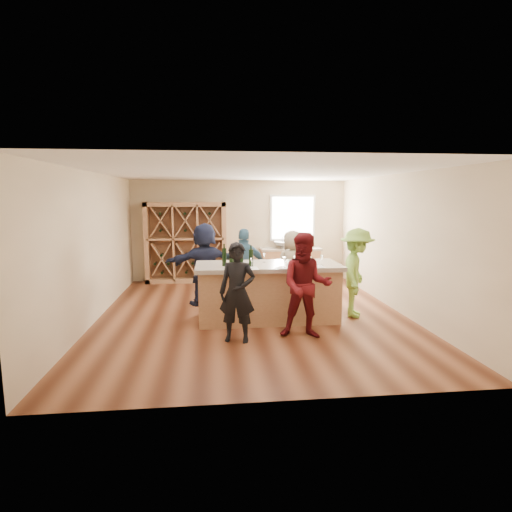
{
  "coord_description": "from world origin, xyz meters",
  "views": [
    {
      "loc": [
        -0.76,
        -7.75,
        2.32
      ],
      "look_at": [
        0.1,
        0.2,
        1.15
      ],
      "focal_mm": 28.0,
      "sensor_mm": 36.0,
      "label": 1
    }
  ],
  "objects": [
    {
      "name": "person_near_right",
      "position": [
        0.76,
        -1.43,
        0.88
      ],
      "size": [
        0.93,
        0.63,
        1.76
      ],
      "primitive_type": "imported",
      "rotation": [
        0.0,
        0.0,
        -0.19
      ],
      "color": "#590F14",
      "rests_on": "floor"
    },
    {
      "name": "tasting_counter_top",
      "position": [
        0.27,
        -0.38,
        1.04
      ],
      "size": [
        2.72,
        1.12,
        0.08
      ],
      "primitive_type": "cube",
      "color": "#A79A89",
      "rests_on": "tasting_counter_base"
    },
    {
      "name": "wine_glass_b",
      "position": [
        0.5,
        -0.82,
        1.18
      ],
      "size": [
        0.09,
        0.09,
        0.2
      ],
      "primitive_type": "cone",
      "rotation": [
        0.0,
        0.0,
        0.18
      ],
      "color": "white",
      "rests_on": "tasting_counter_top"
    },
    {
      "name": "back_counter_base",
      "position": [
        1.4,
        3.2,
        0.43
      ],
      "size": [
        1.6,
        0.58,
        0.86
      ],
      "primitive_type": "cube",
      "color": "#B07C54",
      "rests_on": "floor"
    },
    {
      "name": "wine_bottle_b",
      "position": [
        -0.44,
        -0.64,
        1.24
      ],
      "size": [
        0.1,
        0.1,
        0.33
      ],
      "primitive_type": "cylinder",
      "rotation": [
        0.0,
        0.0,
        0.31
      ],
      "color": "black",
      "rests_on": "tasting_counter_top"
    },
    {
      "name": "floor",
      "position": [
        0.0,
        0.0,
        -0.05
      ],
      "size": [
        6.0,
        7.0,
        0.1
      ],
      "primitive_type": "cube",
      "color": "brown",
      "rests_on": "ground"
    },
    {
      "name": "wine_bottle_d",
      "position": [
        -0.08,
        -0.64,
        1.24
      ],
      "size": [
        0.09,
        0.09,
        0.31
      ],
      "primitive_type": "cylinder",
      "rotation": [
        0.0,
        0.0,
        -0.21
      ],
      "color": "black",
      "rests_on": "tasting_counter_top"
    },
    {
      "name": "wall_left",
      "position": [
        -3.05,
        0.0,
        1.4
      ],
      "size": [
        0.1,
        7.0,
        2.8
      ],
      "primitive_type": "cube",
      "color": "beige",
      "rests_on": "ground"
    },
    {
      "name": "window_frame",
      "position": [
        1.5,
        3.47,
        1.75
      ],
      "size": [
        1.3,
        0.06,
        1.3
      ],
      "primitive_type": "cube",
      "color": "white",
      "rests_on": "wall_back"
    },
    {
      "name": "wine_glass_a",
      "position": [
        -0.08,
        -0.82,
        1.18
      ],
      "size": [
        0.09,
        0.09,
        0.19
      ],
      "primitive_type": "cone",
      "rotation": [
        0.0,
        0.0,
        0.22
      ],
      "color": "white",
      "rests_on": "tasting_counter_top"
    },
    {
      "name": "person_far_mid",
      "position": [
        -0.09,
        0.76,
        0.83
      ],
      "size": [
        1.07,
        0.72,
        1.67
      ],
      "primitive_type": "imported",
      "rotation": [
        0.0,
        0.0,
        2.9
      ],
      "color": "#335972",
      "rests_on": "floor"
    },
    {
      "name": "wine_glass_c",
      "position": [
        0.97,
        -0.82,
        1.17
      ],
      "size": [
        0.09,
        0.09,
        0.18
      ],
      "primitive_type": "cone",
      "rotation": [
        0.0,
        0.0,
        0.31
      ],
      "color": "white",
      "rests_on": "tasting_counter_top"
    },
    {
      "name": "tasting_menu_c",
      "position": [
        1.12,
        -0.76,
        1.08
      ],
      "size": [
        0.26,
        0.33,
        0.0
      ],
      "primitive_type": "cube",
      "rotation": [
        0.0,
        0.0,
        0.11
      ],
      "color": "white",
      "rests_on": "tasting_counter_top"
    },
    {
      "name": "wall_front",
      "position": [
        0.0,
        -3.55,
        1.4
      ],
      "size": [
        6.0,
        0.1,
        2.8
      ],
      "primitive_type": "cube",
      "color": "beige",
      "rests_on": "ground"
    },
    {
      "name": "person_far_right",
      "position": [
        0.98,
        0.83,
        0.81
      ],
      "size": [
        0.88,
        0.68,
        1.61
      ],
      "primitive_type": "imported",
      "rotation": [
        0.0,
        0.0,
        3.37
      ],
      "color": "gray",
      "rests_on": "floor"
    },
    {
      "name": "person_far_left",
      "position": [
        -0.95,
        0.87,
        0.9
      ],
      "size": [
        1.75,
        0.96,
        1.79
      ],
      "primitive_type": "imported",
      "rotation": [
        0.0,
        0.0,
        3.37
      ],
      "color": "#191E38",
      "rests_on": "floor"
    },
    {
      "name": "ceiling",
      "position": [
        0.0,
        0.0,
        2.85
      ],
      "size": [
        6.0,
        7.0,
        0.1
      ],
      "primitive_type": "cube",
      "color": "white",
      "rests_on": "ground"
    },
    {
      "name": "tasting_counter_base",
      "position": [
        0.27,
        -0.38,
        0.5
      ],
      "size": [
        2.6,
        1.0,
        1.0
      ],
      "primitive_type": "cube",
      "color": "#B07C54",
      "rests_on": "floor"
    },
    {
      "name": "wine_glass_f",
      "position": [
        0.22,
        -0.18,
        1.17
      ],
      "size": [
        0.07,
        0.07,
        0.18
      ],
      "primitive_type": "cone",
      "color": "white",
      "rests_on": "tasting_counter_top"
    },
    {
      "name": "wall_right",
      "position": [
        3.05,
        0.0,
        1.4
      ],
      "size": [
        0.1,
        7.0,
        2.8
      ],
      "primitive_type": "cube",
      "color": "beige",
      "rests_on": "ground"
    },
    {
      "name": "faucet",
      "position": [
        1.2,
        3.38,
        1.07
      ],
      "size": [
        0.02,
        0.02,
        0.3
      ],
      "primitive_type": "cylinder",
      "color": "silver",
      "rests_on": "back_counter_top"
    },
    {
      "name": "wine_bottle_a",
      "position": [
        -0.56,
        -0.51,
        1.24
      ],
      "size": [
        0.1,
        0.1,
        0.33
      ],
      "primitive_type": "cylinder",
      "rotation": [
        0.0,
        0.0,
        0.19
      ],
      "color": "black",
      "rests_on": "tasting_counter_top"
    },
    {
      "name": "wine_glass_d",
      "position": [
        0.74,
        -0.55,
        1.17
      ],
      "size": [
        0.07,
        0.07,
        0.18
      ],
      "primitive_type": "cone",
      "rotation": [
        0.0,
        0.0,
        -0.0
      ],
      "color": "white",
      "rests_on": "tasting_counter_top"
    },
    {
      "name": "wine_bottle_c",
      "position": [
        -0.24,
        -0.46,
        1.22
      ],
      "size": [
        0.08,
        0.08,
        0.29
      ],
      "primitive_type": "cylinder",
      "rotation": [
        0.0,
        0.0,
        -0.19
      ],
      "color": "black",
      "rests_on": "tasting_counter_top"
    },
    {
      "name": "tasting_menu_a",
      "position": [
        -0.09,
        -0.82,
        1.08
      ],
      "size": [
        0.24,
        0.33,
        0.0
      ],
      "primitive_type": "cube",
      "rotation": [
        0.0,
        0.0,
        0.01
      ],
      "color": "white",
      "rests_on": "tasting_counter_top"
    },
    {
      "name": "tasting_menu_b",
      "position": [
        0.47,
        -0.81,
        1.08
      ],
      "size": [
        0.29,
        0.33,
        0.0
      ],
      "primitive_type": "cube",
      "rotation": [
        0.0,
        0.0,
        -0.43
      ],
      "color": "white",
      "rests_on": "tasting_counter_top"
    },
    {
      "name": "back_counter_top",
      "position": [
        1.4,
        3.2,
        0.89
      ],
      "size": [
        1.7,
        0.62,
        0.06
      ],
      "primitive_type": "cube",
      "color": "#A79A89",
      "rests_on": "back_counter_base"
    },
    {
      "name": "person_near_left",
      "position": [
        -0.39,
        -1.49,
        0.81
      ],
      "size": [
        0.68,
        0.57,
        1.62
      ],
      "primitive_type": "imported",
      "rotation": [
        0.0,
        0.0,
        -0.26
      ],
      "color": "black",
      "rests_on": "floor"
    },
    {
      "name": "window_pane",
      "position": [
        1.5,
        3.44,
        1.75
      ],
      "size": [
        1.18,
        0.01,
        1.18
      ],
      "primitive_type": "cube",
      "color": "white",
      "rests_on": "wall_back"
    },
    {
      "name": "person_server",
      "position": [
        2.02,
        -0.35,
        0.87
      ],
      "size": [
        0.94,
        1.24,
        1.74
      ],
      "primitive_type": "imported",
      "rotation": [
        0.0,
        0.0,
        1.14
      ],
      "color": "#8CC64C",
      "rests_on": "floor"
    },
    {
      "name": "wall_back",
      "position": [
        0.0,
        3.55,
        1.4
      ],
      "size": [
        6.0,
        0.1,
        2.8
      ],
      "primitive_type": "cube",
      "color": "beige",
      "rests_on": "ground"
    },
    {
      "name": "wine_rack",
      "position": [
        -1.5,
        3.27,
        1.1
      ],
      "size": [
        2.2,
        0.45,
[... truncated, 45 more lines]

